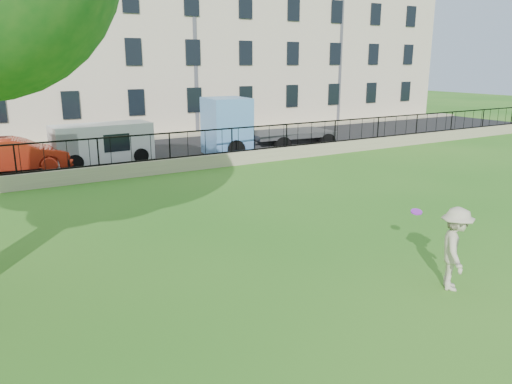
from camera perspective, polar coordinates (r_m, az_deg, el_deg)
ground at (r=11.90m, az=11.88°, el=-8.52°), size 120.00×120.00×0.00m
retaining_wall at (r=21.78m, az=-9.74°, el=3.01°), size 50.00×0.40×0.60m
iron_railing at (r=21.63m, az=-9.84°, el=5.22°), size 50.00×0.05×1.13m
street at (r=26.21m, az=-13.43°, el=4.12°), size 60.00×9.00×0.01m
sidewalk at (r=31.15m, az=-16.33°, el=5.65°), size 60.00×1.40×0.12m
building_row at (r=36.41m, az=-19.51°, el=17.48°), size 56.40×10.40×13.80m
man at (r=11.14m, az=21.78°, el=-6.05°), size 1.26×1.28×1.77m
frisbee at (r=12.47m, az=17.87°, el=-2.16°), size 0.29×0.28×0.12m
red_sedan at (r=23.77m, az=-25.73°, el=3.81°), size 4.67×2.16×1.48m
white_van at (r=24.31m, az=-17.14°, el=5.28°), size 4.51×1.97×1.86m
blue_truck at (r=26.60m, az=1.51°, el=7.79°), size 7.04×3.00×2.88m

